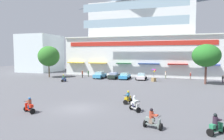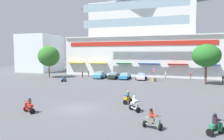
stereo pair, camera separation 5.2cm
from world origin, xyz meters
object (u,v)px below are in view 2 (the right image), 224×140
(scooter_rider_0, at_px, (135,105))
(pedestrian_0, at_px, (166,75))
(plaza_tree_1, at_px, (206,56))
(scooter_rider_1, at_px, (215,126))
(parked_car_1, at_px, (114,75))
(pedestrian_3, at_px, (88,73))
(parked_car_3, at_px, (141,76))
(scooter_rider_4, at_px, (128,98))
(pedestrian_2, at_px, (191,75))
(parked_car_0, at_px, (100,75))
(scooter_rider_3, at_px, (29,106))
(pedestrian_1, at_px, (82,73))
(balloon_vendor_cart, at_px, (154,76))
(pedestrian_4, at_px, (223,79))
(parked_car_2, at_px, (125,76))
(plaza_tree_0, at_px, (49,56))
(scooter_rider_7, at_px, (152,120))
(scooter_rider_5, at_px, (64,79))

(scooter_rider_0, distance_m, pedestrian_0, 27.13)
(plaza_tree_1, relative_size, scooter_rider_1, 4.79)
(parked_car_1, relative_size, pedestrian_3, 2.62)
(parked_car_3, relative_size, scooter_rider_4, 2.82)
(pedestrian_0, height_order, pedestrian_2, pedestrian_0)
(parked_car_0, bearing_deg, scooter_rider_1, -54.53)
(pedestrian_3, bearing_deg, pedestrian_2, 5.17)
(scooter_rider_3, height_order, pedestrian_2, pedestrian_2)
(parked_car_1, distance_m, pedestrian_3, 7.23)
(pedestrian_1, xyz_separation_m, pedestrian_2, (23.68, 4.25, -0.08))
(pedestrian_1, bearing_deg, parked_car_3, 2.31)
(scooter_rider_3, xyz_separation_m, balloon_vendor_cart, (8.65, 25.52, 0.56))
(pedestrian_4, bearing_deg, parked_car_2, 178.21)
(plaza_tree_0, bearing_deg, pedestrian_1, 13.08)
(pedestrian_2, height_order, balloon_vendor_cart, balloon_vendor_cart)
(plaza_tree_0, distance_m, scooter_rider_0, 33.26)
(scooter_rider_7, height_order, pedestrian_0, pedestrian_0)
(parked_car_2, bearing_deg, scooter_rider_0, -73.09)
(parked_car_3, height_order, scooter_rider_3, scooter_rider_3)
(plaza_tree_0, xyz_separation_m, pedestrian_0, (26.28, 5.62, -4.02))
(pedestrian_2, bearing_deg, scooter_rider_1, -89.85)
(pedestrian_0, relative_size, pedestrian_1, 0.98)
(plaza_tree_1, distance_m, balloon_vendor_cart, 10.23)
(pedestrian_1, bearing_deg, plaza_tree_0, -166.92)
(plaza_tree_1, bearing_deg, parked_car_1, 172.00)
(balloon_vendor_cart, bearing_deg, parked_car_0, 173.23)
(parked_car_1, bearing_deg, plaza_tree_0, -171.66)
(scooter_rider_3, distance_m, pedestrian_3, 29.98)
(scooter_rider_1, bearing_deg, parked_car_3, 109.97)
(scooter_rider_3, distance_m, pedestrian_1, 28.04)
(plaza_tree_0, distance_m, pedestrian_3, 10.04)
(pedestrian_0, bearing_deg, parked_car_0, -165.11)
(scooter_rider_3, relative_size, pedestrian_4, 0.95)
(scooter_rider_0, xyz_separation_m, scooter_rider_4, (-1.39, 2.83, -0.05))
(parked_car_1, height_order, pedestrian_0, pedestrian_0)
(plaza_tree_0, height_order, parked_car_0, plaza_tree_0)
(scooter_rider_7, bearing_deg, pedestrian_1, 125.42)
(plaza_tree_0, xyz_separation_m, parked_car_2, (17.81, 2.22, -4.27))
(pedestrian_0, distance_m, pedestrian_4, 11.32)
(scooter_rider_5, bearing_deg, pedestrian_0, 30.28)
(plaza_tree_1, relative_size, scooter_rider_5, 4.90)
(scooter_rider_3, bearing_deg, pedestrian_1, 106.32)
(parked_car_3, bearing_deg, scooter_rider_5, -151.06)
(plaza_tree_1, height_order, scooter_rider_1, plaza_tree_1)
(plaza_tree_1, xyz_separation_m, pedestrian_3, (-25.38, 4.29, -4.32))
(pedestrian_1, bearing_deg, pedestrian_3, 76.26)
(plaza_tree_0, distance_m, scooter_rider_7, 37.59)
(pedestrian_2, bearing_deg, pedestrian_1, -169.82)
(plaza_tree_0, xyz_separation_m, plaza_tree_1, (33.66, -0.33, 0.25))
(scooter_rider_5, bearing_deg, pedestrian_2, 25.52)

